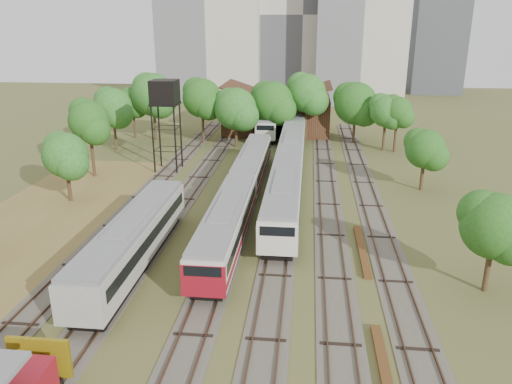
# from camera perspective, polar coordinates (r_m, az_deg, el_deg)

# --- Properties ---
(ground) EXTENTS (240.00, 240.00, 0.00)m
(ground) POSITION_cam_1_polar(r_m,az_deg,el_deg) (25.79, -4.24, -20.38)
(ground) COLOR #475123
(ground) RESTS_ON ground
(tracks) EXTENTS (24.60, 80.00, 0.19)m
(tracks) POSITION_cam_1_polar(r_m,az_deg,el_deg) (47.72, 0.22, -1.14)
(tracks) COLOR #4C473D
(tracks) RESTS_ON ground
(railcar_red_set) EXTENTS (2.72, 34.57, 3.36)m
(railcar_red_set) POSITION_cam_1_polar(r_m,az_deg,el_deg) (45.68, -1.66, 0.24)
(railcar_red_set) COLOR black
(railcar_red_set) RESTS_ON ground
(railcar_green_set) EXTENTS (2.95, 52.08, 3.64)m
(railcar_green_set) POSITION_cam_1_polar(r_m,az_deg,el_deg) (59.38, 4.07, 4.71)
(railcar_green_set) COLOR black
(railcar_green_set) RESTS_ON ground
(railcar_rear) EXTENTS (2.90, 16.08, 3.58)m
(railcar_rear) POSITION_cam_1_polar(r_m,az_deg,el_deg) (77.17, 1.59, 7.98)
(railcar_rear) COLOR black
(railcar_rear) RESTS_ON ground
(old_grey_coach) EXTENTS (2.83, 18.00, 3.50)m
(old_grey_coach) POSITION_cam_1_polar(r_m,az_deg,el_deg) (36.02, -13.82, -5.32)
(old_grey_coach) COLOR black
(old_grey_coach) RESTS_ON ground
(water_tower) EXTENTS (2.98, 2.98, 10.34)m
(water_tower) POSITION_cam_1_polar(r_m,az_deg,el_deg) (57.53, -10.39, 10.88)
(water_tower) COLOR black
(water_tower) RESTS_ON ground
(rail_pile_near) EXTENTS (0.53, 8.02, 0.27)m
(rail_pile_near) POSITION_cam_1_polar(r_m,az_deg,el_deg) (26.45, 14.55, -19.51)
(rail_pile_near) COLOR brown
(rail_pile_near) RESTS_ON ground
(rail_pile_far) EXTENTS (0.55, 8.80, 0.29)m
(rail_pile_far) POSITION_cam_1_polar(r_m,az_deg,el_deg) (38.49, 12.00, -6.46)
(rail_pile_far) COLOR brown
(rail_pile_far) RESTS_ON ground
(maintenance_shed) EXTENTS (16.45, 11.55, 7.58)m
(maintenance_shed) POSITION_cam_1_polar(r_m,az_deg,el_deg) (78.92, 2.45, 8.96)
(maintenance_shed) COLOR #361E13
(maintenance_shed) RESTS_ON ground
(tree_band_left) EXTENTS (7.83, 63.71, 8.47)m
(tree_band_left) POSITION_cam_1_polar(r_m,az_deg,el_deg) (48.98, -24.58, 4.09)
(tree_band_left) COLOR #382616
(tree_band_left) RESTS_ON ground
(tree_band_far) EXTENTS (37.64, 10.15, 9.63)m
(tree_band_far) POSITION_cam_1_polar(r_m,az_deg,el_deg) (70.71, 0.52, 10.37)
(tree_band_far) COLOR #382616
(tree_band_far) RESTS_ON ground
(tree_band_right) EXTENTS (4.23, 40.65, 7.32)m
(tree_band_right) POSITION_cam_1_polar(r_m,az_deg,el_deg) (49.55, 19.48, 4.12)
(tree_band_right) COLOR #382616
(tree_band_right) RESTS_ON ground
(tower_left) EXTENTS (22.00, 16.00, 42.00)m
(tower_left) POSITION_cam_1_polar(r_m,az_deg,el_deg) (116.82, -5.09, 20.97)
(tower_left) COLOR #BAB6A3
(tower_left) RESTS_ON ground
(tower_centre) EXTENTS (20.00, 18.00, 36.00)m
(tower_centre) POSITION_cam_1_polar(r_m,az_deg,el_deg) (119.68, 5.46, 19.46)
(tower_centre) COLOR #BAB5A8
(tower_centre) RESTS_ON ground
(tower_far_right) EXTENTS (12.00, 12.00, 28.00)m
(tower_far_right) POSITION_cam_1_polar(r_m,az_deg,el_deg) (133.13, 20.00, 16.67)
(tower_far_right) COLOR #42454A
(tower_far_right) RESTS_ON ground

